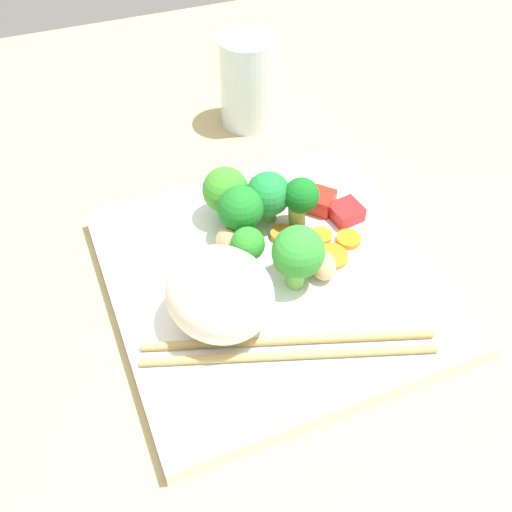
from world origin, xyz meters
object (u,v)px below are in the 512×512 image
at_px(rice_mound, 220,294).
at_px(chopstick_pair, 289,348).
at_px(broccoli_floret_0, 226,191).
at_px(drinking_glass, 247,82).
at_px(square_plate, 273,280).
at_px(carrot_slice_3, 282,234).

distance_m(rice_mound, chopstick_pair, 0.07).
bearing_deg(broccoli_floret_0, chopstick_pair, 0.11).
distance_m(rice_mound, drinking_glass, 0.31).
relative_size(square_plate, carrot_slice_3, 12.81).
distance_m(broccoli_floret_0, carrot_slice_3, 0.07).
height_order(square_plate, drinking_glass, drinking_glass).
bearing_deg(broccoli_floret_0, carrot_slice_3, 43.04).
bearing_deg(chopstick_pair, carrot_slice_3, 87.89).
bearing_deg(rice_mound, broccoli_floret_0, 160.31).
bearing_deg(carrot_slice_3, rice_mound, -48.17).
distance_m(chopstick_pair, drinking_glass, 0.34).
bearing_deg(drinking_glass, carrot_slice_3, -10.31).
height_order(broccoli_floret_0, drinking_glass, drinking_glass).
xyz_separation_m(square_plate, broccoli_floret_0, (-0.08, -0.02, 0.04)).
height_order(rice_mound, broccoli_floret_0, rice_mound).
distance_m(square_plate, carrot_slice_3, 0.05).
bearing_deg(carrot_slice_3, square_plate, -30.62).
relative_size(rice_mound, chopstick_pair, 0.39).
relative_size(carrot_slice_3, drinking_glass, 0.21).
height_order(square_plate, rice_mound, rice_mound).
distance_m(square_plate, rice_mound, 0.08).
distance_m(rice_mound, broccoli_floret_0, 0.12).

